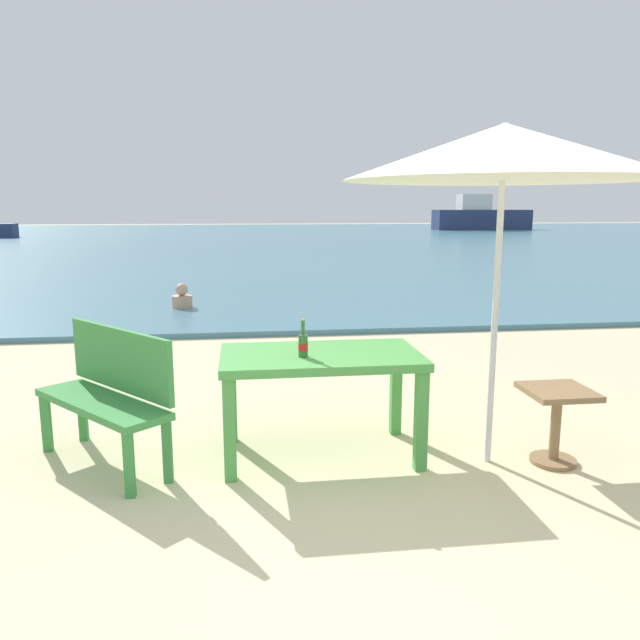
% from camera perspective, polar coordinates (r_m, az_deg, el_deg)
% --- Properties ---
extents(ground_plane, '(120.00, 120.00, 0.00)m').
position_cam_1_polar(ground_plane, '(3.82, 10.26, -17.24)').
color(ground_plane, beige).
extents(sea_water, '(120.00, 50.00, 0.08)m').
position_cam_1_polar(sea_water, '(33.27, -5.58, 7.60)').
color(sea_water, teal).
rests_on(sea_water, ground_plane).
extents(picnic_table_green, '(1.40, 0.80, 0.76)m').
position_cam_1_polar(picnic_table_green, '(4.31, 0.06, -4.53)').
color(picnic_table_green, '#4C9E47').
rests_on(picnic_table_green, ground_plane).
extents(beer_bottle_amber, '(0.07, 0.07, 0.26)m').
position_cam_1_polar(beer_bottle_amber, '(4.15, -1.60, -2.23)').
color(beer_bottle_amber, '#2D662D').
rests_on(beer_bottle_amber, picnic_table_green).
extents(patio_umbrella, '(2.10, 2.10, 2.30)m').
position_cam_1_polar(patio_umbrella, '(4.23, 16.87, 14.81)').
color(patio_umbrella, silver).
rests_on(patio_umbrella, ground_plane).
extents(side_table_wood, '(0.44, 0.44, 0.54)m').
position_cam_1_polar(side_table_wood, '(4.57, 21.30, -8.27)').
color(side_table_wood, olive).
rests_on(side_table_wood, ground_plane).
extents(bench_green_left, '(1.07, 1.14, 0.95)m').
position_cam_1_polar(bench_green_left, '(4.45, -19.16, -6.08)').
color(bench_green_left, '#3D8C42').
rests_on(bench_green_left, ground_plane).
extents(swimmer_person, '(0.34, 0.34, 0.41)m').
position_cam_1_polar(swimmer_person, '(10.58, -12.82, 2.02)').
color(swimmer_person, tan).
rests_on(swimmer_person, sea_water).
extents(boat_cargo_ship, '(6.97, 1.90, 2.54)m').
position_cam_1_polar(boat_cargo_ship, '(46.40, 14.81, 9.33)').
color(boat_cargo_ship, navy).
rests_on(boat_cargo_ship, sea_water).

